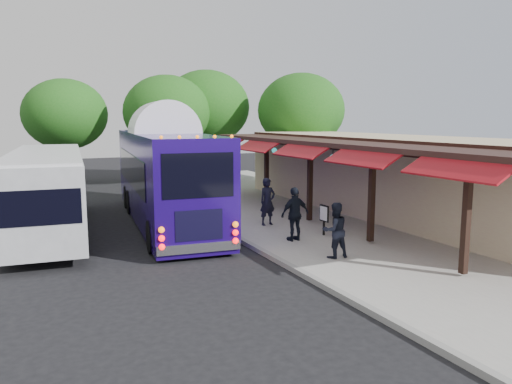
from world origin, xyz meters
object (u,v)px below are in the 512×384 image
city_bus (48,188)px  coach_bus (165,171)px  ped_a (268,202)px  ped_c (295,214)px  ped_d (215,186)px  ped_b (335,230)px  sign_board (324,215)px

city_bus → coach_bus: bearing=2.3°
coach_bus → ped_a: coach_bus is taller
ped_c → coach_bus: bearing=-66.8°
ped_d → coach_bus: bearing=62.4°
ped_b → sign_board: (1.35, 2.67, -0.10)m
coach_bus → city_bus: 4.63m
city_bus → ped_b: (7.70, -8.35, -0.73)m
ped_b → sign_board: ped_b is taller
ped_b → ped_d: size_ratio=1.08×
ped_c → sign_board: (1.37, 0.24, -0.19)m
city_bus → ped_d: size_ratio=7.47×
city_bus → ped_c: city_bus is taller
ped_b → ped_d: bearing=-89.0°
ped_a → ped_c: size_ratio=1.00×
ped_b → ped_c: (-0.02, 2.42, 0.09)m
ped_b → sign_board: 2.99m
ped_c → ped_b: bearing=85.3°
coach_bus → ped_d: (3.57, 3.50, -1.25)m
coach_bus → ped_c: size_ratio=6.85×
city_bus → sign_board: city_bus is taller
city_bus → sign_board: size_ratio=10.58×
city_bus → ped_c: bearing=-32.5°
city_bus → ped_b: 11.38m
ped_d → city_bus: bearing=39.8°
ped_c → ped_d: (0.49, 9.19, -0.15)m
ped_a → ped_d: (0.19, 6.45, -0.16)m
ped_a → ped_d: 6.46m
coach_bus → ped_a: size_ratio=6.82×
ped_a → sign_board: size_ratio=1.69×
coach_bus → sign_board: coach_bus is taller
ped_c → sign_board: 1.40m
ped_a → ped_d: size_ratio=1.20×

